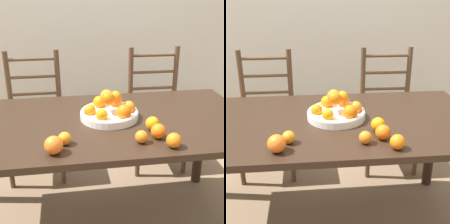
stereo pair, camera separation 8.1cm
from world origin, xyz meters
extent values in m
plane|color=#7F664C|center=(0.00, 0.00, 0.00)|extent=(12.00, 12.00, 0.00)
cube|color=black|center=(0.00, 0.00, 0.70)|extent=(1.72, 0.87, 0.03)
cylinder|color=black|center=(0.78, 0.35, 0.34)|extent=(0.07, 0.07, 0.69)
cylinder|color=white|center=(0.05, 0.03, 0.74)|extent=(0.33, 0.33, 0.04)
torus|color=white|center=(0.05, 0.03, 0.76)|extent=(0.33, 0.33, 0.02)
sphere|color=orange|center=(0.16, 0.02, 0.78)|extent=(0.07, 0.07, 0.07)
sphere|color=orange|center=(0.11, 0.12, 0.78)|extent=(0.08, 0.08, 0.08)
sphere|color=orange|center=(0.01, 0.13, 0.78)|extent=(0.08, 0.08, 0.08)
sphere|color=orange|center=(-0.05, 0.02, 0.78)|extent=(0.07, 0.07, 0.07)
sphere|color=orange|center=(0.00, -0.07, 0.78)|extent=(0.06, 0.06, 0.06)
sphere|color=orange|center=(0.12, -0.06, 0.79)|extent=(0.08, 0.08, 0.08)
sphere|color=orange|center=(0.09, 0.03, 0.84)|extent=(0.06, 0.06, 0.06)
sphere|color=orange|center=(0.04, 0.04, 0.85)|extent=(0.07, 0.07, 0.07)
sphere|color=orange|center=(0.04, 0.00, 0.85)|extent=(0.07, 0.07, 0.07)
sphere|color=orange|center=(-0.20, -0.25, 0.75)|extent=(0.06, 0.06, 0.06)
sphere|color=orange|center=(-0.25, -0.33, 0.76)|extent=(0.08, 0.08, 0.08)
sphere|color=orange|center=(0.25, -0.16, 0.76)|extent=(0.07, 0.07, 0.07)
sphere|color=orange|center=(0.16, -0.29, 0.75)|extent=(0.06, 0.06, 0.06)
sphere|color=orange|center=(0.25, -0.25, 0.76)|extent=(0.07, 0.07, 0.07)
sphere|color=orange|center=(0.30, -0.36, 0.76)|extent=(0.07, 0.07, 0.07)
cylinder|color=#513823|center=(-0.62, 0.48, 0.23)|extent=(0.04, 0.04, 0.46)
cylinder|color=#513823|center=(-0.24, 0.48, 0.23)|extent=(0.04, 0.04, 0.46)
cylinder|color=#513823|center=(-0.62, 0.84, 0.48)|extent=(0.04, 0.04, 0.96)
cylinder|color=#513823|center=(-0.24, 0.84, 0.48)|extent=(0.04, 0.04, 0.96)
cube|color=#513823|center=(-0.43, 0.66, 0.48)|extent=(0.42, 0.40, 0.04)
cylinder|color=#513823|center=(-0.43, 0.84, 0.61)|extent=(0.38, 0.03, 0.02)
cylinder|color=#513823|center=(-0.43, 0.84, 0.75)|extent=(0.38, 0.03, 0.02)
cylinder|color=#513823|center=(-0.43, 0.84, 0.89)|extent=(0.38, 0.03, 0.02)
cylinder|color=#513823|center=(0.34, 0.49, 0.23)|extent=(0.04, 0.04, 0.46)
cylinder|color=#513823|center=(0.72, 0.48, 0.23)|extent=(0.04, 0.04, 0.46)
cylinder|color=#513823|center=(0.35, 0.85, 0.48)|extent=(0.04, 0.04, 0.96)
cylinder|color=#513823|center=(0.73, 0.84, 0.48)|extent=(0.04, 0.04, 0.96)
cube|color=#513823|center=(0.54, 0.66, 0.48)|extent=(0.43, 0.41, 0.04)
cylinder|color=#513823|center=(0.54, 0.84, 0.61)|extent=(0.38, 0.03, 0.02)
cylinder|color=#513823|center=(0.54, 0.84, 0.75)|extent=(0.38, 0.03, 0.02)
cylinder|color=#513823|center=(0.54, 0.84, 0.89)|extent=(0.38, 0.03, 0.02)
camera|label=1|loc=(-0.18, -1.57, 1.42)|focal=50.00mm
camera|label=2|loc=(-0.10, -1.58, 1.42)|focal=50.00mm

